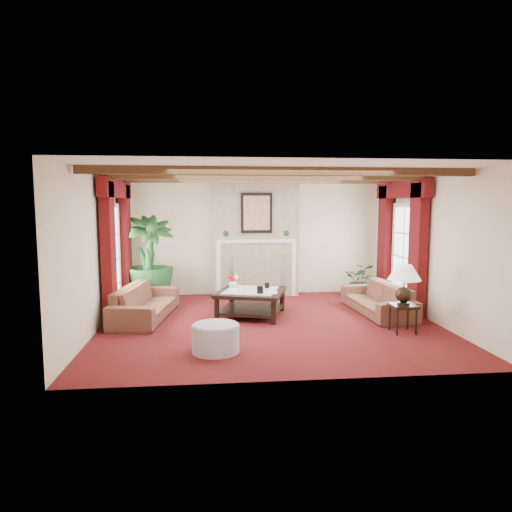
{
  "coord_description": "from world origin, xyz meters",
  "views": [
    {
      "loc": [
        -1.06,
        -8.07,
        2.17
      ],
      "look_at": [
        -0.21,
        0.4,
        1.18
      ],
      "focal_mm": 32.0,
      "sensor_mm": 36.0,
      "label": 1
    }
  ],
  "objects": [
    {
      "name": "small_plant",
      "position": [
        2.4,
        2.01,
        0.31
      ],
      "size": [
        1.41,
        1.42,
        0.62
      ],
      "primitive_type": "imported",
      "rotation": [
        0.0,
        0.0,
        -0.52
      ],
      "color": "black",
      "rests_on": "ground"
    },
    {
      "name": "table_lamp",
      "position": [
        2.16,
        -0.85,
        0.83
      ],
      "size": [
        0.55,
        0.55,
        0.69
      ],
      "primitive_type": null,
      "color": "black",
      "rests_on": "side_table"
    },
    {
      "name": "curtains_right",
      "position": [
        2.86,
        1.0,
        2.55
      ],
      "size": [
        0.2,
        2.4,
        2.55
      ],
      "primitive_type": null,
      "color": "#43090D",
      "rests_on": "ground"
    },
    {
      "name": "flower_vase",
      "position": [
        -0.62,
        0.88,
        0.59
      ],
      "size": [
        0.3,
        0.3,
        0.18
      ],
      "primitive_type": "imported",
      "rotation": [
        0.0,
        0.0,
        0.36
      ],
      "color": "silver",
      "rests_on": "coffee_table"
    },
    {
      "name": "left_wall",
      "position": [
        -3.0,
        0.0,
        1.35
      ],
      "size": [
        0.02,
        5.5,
        2.7
      ],
      "primitive_type": "cube",
      "color": "beige",
      "rests_on": "ground"
    },
    {
      "name": "side_table",
      "position": [
        2.16,
        -0.85,
        0.24
      ],
      "size": [
        0.49,
        0.49,
        0.48
      ],
      "primitive_type": null,
      "rotation": [
        0.0,
        0.0,
        0.24
      ],
      "color": "black",
      "rests_on": "ground"
    },
    {
      "name": "ceiling",
      "position": [
        0.0,
        0.0,
        2.7
      ],
      "size": [
        6.0,
        6.0,
        0.0
      ],
      "primitive_type": "plane",
      "rotation": [
        3.14,
        0.0,
        0.0
      ],
      "color": "white",
      "rests_on": "floor"
    },
    {
      "name": "coffee_table",
      "position": [
        -0.29,
        0.53,
        0.25
      ],
      "size": [
        1.53,
        1.53,
        0.5
      ],
      "primitive_type": null,
      "rotation": [
        0.0,
        0.0,
        -0.31
      ],
      "color": "black",
      "rests_on": "ground"
    },
    {
      "name": "potted_palm",
      "position": [
        -2.4,
        1.96,
        0.54
      ],
      "size": [
        2.32,
        2.61,
        1.07
      ],
      "primitive_type": "imported",
      "rotation": [
        0.0,
        0.0,
        0.36
      ],
      "color": "black",
      "rests_on": "ground"
    },
    {
      "name": "floor",
      "position": [
        0.0,
        0.0,
        0.0
      ],
      "size": [
        6.0,
        6.0,
        0.0
      ],
      "primitive_type": "plane",
      "color": "#450C0C",
      "rests_on": "ground"
    },
    {
      "name": "french_door_left",
      "position": [
        -2.97,
        1.0,
        2.13
      ],
      "size": [
        0.1,
        1.1,
        2.16
      ],
      "primitive_type": null,
      "color": "white",
      "rests_on": "ground"
    },
    {
      "name": "fireplace",
      "position": [
        0.0,
        2.55,
        2.7
      ],
      "size": [
        2.0,
        0.52,
        2.7
      ],
      "primitive_type": null,
      "color": "tan",
      "rests_on": "ground"
    },
    {
      "name": "book",
      "position": [
        -0.03,
        0.23,
        0.64
      ],
      "size": [
        0.21,
        0.06,
        0.28
      ],
      "primitive_type": "imported",
      "rotation": [
        0.0,
        0.0,
        -0.1
      ],
      "color": "black",
      "rests_on": "coffee_table"
    },
    {
      "name": "sofa_right",
      "position": [
        2.21,
        0.47,
        0.4
      ],
      "size": [
        2.1,
        0.84,
        0.79
      ],
      "primitive_type": "imported",
      "rotation": [
        0.0,
        0.0,
        -1.51
      ],
      "color": "#370F15",
      "rests_on": "ground"
    },
    {
      "name": "curtains_left",
      "position": [
        -2.86,
        1.0,
        2.55
      ],
      "size": [
        0.2,
        2.4,
        2.55
      ],
      "primitive_type": null,
      "color": "#43090D",
      "rests_on": "ground"
    },
    {
      "name": "sofa_left",
      "position": [
        -2.3,
        0.56,
        0.42
      ],
      "size": [
        2.31,
        1.24,
        0.83
      ],
      "primitive_type": "imported",
      "rotation": [
        0.0,
        0.0,
        1.42
      ],
      "color": "#370F15",
      "rests_on": "ground"
    },
    {
      "name": "ceiling_beams",
      "position": [
        0.0,
        0.0,
        2.64
      ],
      "size": [
        6.0,
        3.0,
        0.12
      ],
      "primitive_type": null,
      "color": "#341F10",
      "rests_on": "ceiling"
    },
    {
      "name": "french_door_right",
      "position": [
        2.97,
        1.0,
        2.13
      ],
      "size": [
        0.1,
        1.1,
        2.16
      ],
      "primitive_type": null,
      "color": "white",
      "rests_on": "ground"
    },
    {
      "name": "photo_frame_a",
      "position": [
        -0.16,
        0.15,
        0.57
      ],
      "size": [
        0.12,
        0.06,
        0.15
      ],
      "primitive_type": null,
      "rotation": [
        0.0,
        0.0,
        -0.33
      ],
      "color": "black",
      "rests_on": "coffee_table"
    },
    {
      "name": "photo_frame_b",
      "position": [
        0.04,
        0.68,
        0.56
      ],
      "size": [
        0.09,
        0.02,
        0.12
      ],
      "primitive_type": null,
      "rotation": [
        0.0,
        0.0,
        -0.02
      ],
      "color": "black",
      "rests_on": "coffee_table"
    },
    {
      "name": "ottoman",
      "position": [
        -1.0,
        -1.56,
        0.2
      ],
      "size": [
        0.7,
        0.7,
        0.41
      ],
      "primitive_type": "cylinder",
      "color": "#9D9BAF",
      "rests_on": "ground"
    },
    {
      "name": "right_wall",
      "position": [
        3.0,
        0.0,
        1.35
      ],
      "size": [
        0.02,
        5.5,
        2.7
      ],
      "primitive_type": "cube",
      "color": "beige",
      "rests_on": "ground"
    },
    {
      "name": "back_wall",
      "position": [
        0.0,
        2.75,
        1.35
      ],
      "size": [
        6.0,
        0.02,
        2.7
      ],
      "primitive_type": "cube",
      "color": "beige",
      "rests_on": "ground"
    }
  ]
}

